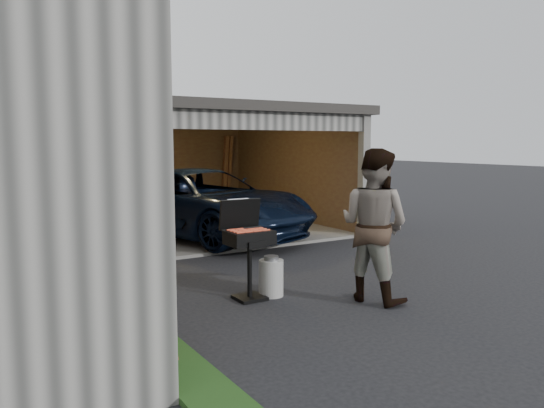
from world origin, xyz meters
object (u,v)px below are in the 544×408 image
at_px(woman, 106,236).
at_px(propane_tank, 271,278).
at_px(hand_truck, 365,228).
at_px(plywood_panel, 149,301).
at_px(man, 374,225).
at_px(bbq_grill, 248,241).
at_px(minivan, 202,205).

bearing_deg(woman, propane_tank, 75.06).
distance_m(woman, hand_truck, 6.14).
height_order(propane_tank, plywood_panel, plywood_panel).
distance_m(woman, man, 3.75).
height_order(propane_tank, hand_truck, hand_truck).
relative_size(man, bbq_grill, 1.52).
xyz_separation_m(bbq_grill, hand_truck, (4.48, 2.72, -0.60)).
xyz_separation_m(propane_tank, plywood_panel, (-2.08, -1.03, 0.27)).
distance_m(man, plywood_panel, 3.18).
height_order(woman, bbq_grill, woman).
distance_m(propane_tank, plywood_panel, 2.33).
relative_size(minivan, hand_truck, 5.21).
relative_size(woman, plywood_panel, 1.46).
bearing_deg(man, hand_truck, -58.03).
bearing_deg(plywood_panel, woman, 84.57).
height_order(minivan, man, man).
xyz_separation_m(man, bbq_grill, (-1.40, 0.91, -0.22)).
bearing_deg(hand_truck, bbq_grill, -164.68).
xyz_separation_m(woman, hand_truck, (5.98, 1.27, -0.59)).
bearing_deg(woman, man, 75.02).
bearing_deg(propane_tank, hand_truck, 33.67).
bearing_deg(bbq_grill, woman, 135.92).
height_order(woman, propane_tank, woman).
bearing_deg(man, minivan, -16.91).
bearing_deg(minivan, man, -108.76).
bearing_deg(hand_truck, plywood_panel, -164.58).
bearing_deg(bbq_grill, hand_truck, 31.24).
relative_size(woman, man, 0.77).
bearing_deg(propane_tank, bbq_grill, 172.70).
distance_m(minivan, hand_truck, 3.64).
bearing_deg(plywood_panel, hand_truck, 31.34).
xyz_separation_m(woman, man, (2.90, -2.37, 0.24)).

